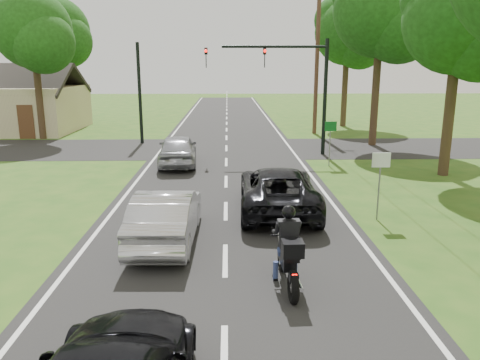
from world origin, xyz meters
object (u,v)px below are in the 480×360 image
Objects in this scene: utility_pole_far at (317,59)px; sign_green at (330,133)px; silver_sedan at (166,216)px; dark_suv at (278,189)px; traffic_signal at (290,76)px; sign_white at (380,170)px; silver_suv at (178,150)px; motorcycle_rider at (288,256)px.

sign_green is at bearing -96.73° from utility_pole_far.
dark_suv is at bearing -139.24° from silver_sedan.
dark_suv is 0.82× the size of traffic_signal.
sign_white is at bearing 163.04° from dark_suv.
sign_white is at bearing 126.34° from silver_suv.
sign_white is 8.00m from sign_green.
traffic_signal reaches higher than silver_suv.
motorcycle_rider is 0.49× the size of silver_suv.
sign_white reaches higher than silver_sedan.
silver_suv is at bearing 177.16° from sign_green.
sign_white reaches higher than motorcycle_rider.
silver_sedan is 22.54m from utility_pole_far.
traffic_signal reaches higher than silver_sedan.
dark_suv is 4.26m from silver_sedan.
traffic_signal is 4.24m from sign_green.
motorcycle_rider is 0.49× the size of silver_sedan.
silver_suv is 0.69× the size of traffic_signal.
motorcycle_rider is 5.63m from sign_white.
sign_green is (-1.30, -11.02, -3.49)m from utility_pole_far.
dark_suv is at bearing 115.09° from silver_suv.
sign_white is at bearing -82.95° from traffic_signal.
dark_suv is 19.05m from utility_pole_far.
dark_suv is at bearing -114.53° from sign_green.
motorcycle_rider reaches higher than silver_suv.
dark_suv is 0.52× the size of utility_pole_far.
silver_suv reaches higher than dark_suv.
dark_suv is at bearing 161.14° from sign_white.
dark_suv is 3.27m from sign_white.
traffic_signal is at bearing -158.43° from silver_suv.
silver_suv is 0.44× the size of utility_pole_far.
utility_pole_far reaches higher than silver_suv.
motorcycle_rider is 13.31m from silver_suv.
traffic_signal is (1.98, 15.46, 3.41)m from motorcycle_rider.
sign_green is (0.20, 8.00, 0.00)m from sign_white.
motorcycle_rider is 0.34× the size of traffic_signal.
sign_green reaches higher than silver_sedan.
traffic_signal reaches higher than motorcycle_rider.
dark_suv is 8.37m from silver_suv.
motorcycle_rider is 12.96m from sign_green.
sign_green is (7.21, -0.36, 0.84)m from silver_suv.
sign_green reaches higher than motorcycle_rider.
sign_green is (1.56, -3.02, -2.54)m from traffic_signal.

